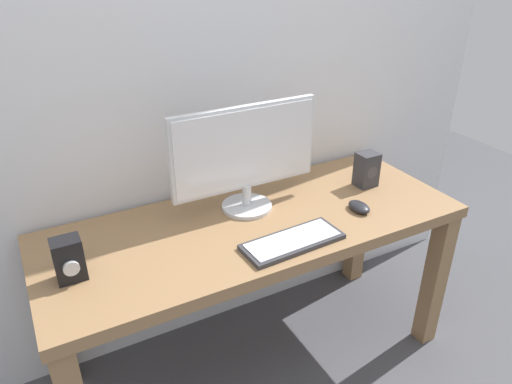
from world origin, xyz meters
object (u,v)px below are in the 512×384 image
object	(u,v)px
audio_controller	(69,260)
keyboard_primary	(293,241)
desk	(255,245)
mouse	(359,207)
monitor	(245,155)
speaker_right	(367,169)

from	to	relation	value
audio_controller	keyboard_primary	bearing A→B (deg)	-13.04
desk	mouse	bearing A→B (deg)	-17.55
monitor	audio_controller	distance (m)	0.71
desk	audio_controller	xyz separation A→B (m)	(-0.66, -0.03, 0.18)
monitor	audio_controller	xyz separation A→B (m)	(-0.68, -0.14, -0.15)
desk	keyboard_primary	size ratio (longest dim) A/B	4.32
keyboard_primary	mouse	bearing A→B (deg)	11.81
monitor	keyboard_primary	distance (m)	0.37
speaker_right	keyboard_primary	bearing A→B (deg)	-155.59
mouse	audio_controller	xyz separation A→B (m)	(-1.05, 0.09, 0.05)
audio_controller	desk	bearing A→B (deg)	2.95
monitor	keyboard_primary	world-z (taller)	monitor
desk	keyboard_primary	bearing A→B (deg)	-77.78
desk	mouse	size ratio (longest dim) A/B	15.41
desk	monitor	bearing A→B (deg)	80.52
keyboard_primary	audio_controller	xyz separation A→B (m)	(-0.70, 0.16, 0.06)
desk	monitor	xyz separation A→B (m)	(0.02, 0.11, 0.33)
desk	speaker_right	xyz separation A→B (m)	(0.55, 0.04, 0.18)
monitor	keyboard_primary	xyz separation A→B (m)	(0.02, -0.30, -0.21)
speaker_right	audio_controller	size ratio (longest dim) A/B	1.04
keyboard_primary	speaker_right	bearing A→B (deg)	24.41
monitor	speaker_right	bearing A→B (deg)	-7.67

